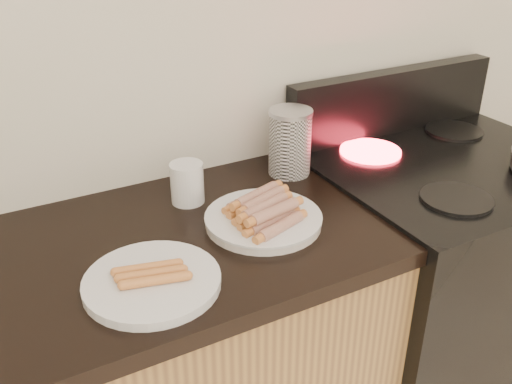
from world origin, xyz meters
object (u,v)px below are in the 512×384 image
main_plate (263,221)px  mug (187,183)px  canister (290,142)px  stove (432,290)px  side_plate (152,282)px

main_plate → mug: (-0.11, 0.19, 0.04)m
canister → mug: (-0.31, -0.02, -0.04)m
stove → mug: size_ratio=8.70×
main_plate → side_plate: 0.33m
side_plate → canister: (0.51, 0.32, 0.08)m
side_plate → stove: bearing=7.6°
main_plate → side_plate: bearing=-161.6°
stove → main_plate: bearing=-177.9°
stove → main_plate: main_plate is taller
main_plate → canister: 0.30m
side_plate → mug: bearing=55.9°
main_plate → canister: bearing=46.5°
side_plate → mug: size_ratio=2.62×
canister → mug: canister is taller
mug → canister: bearing=3.9°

